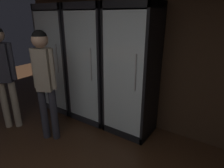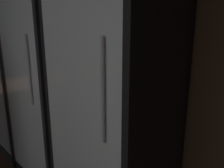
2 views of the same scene
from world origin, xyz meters
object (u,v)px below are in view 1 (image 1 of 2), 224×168
at_px(cooler_far_left, 64,61).
at_px(cooler_left, 94,66).
at_px(cooler_center, 133,73).
at_px(shopper_near, 44,76).
at_px(shopper_far, 3,68).

height_order(cooler_far_left, cooler_left, same).
distance_m(cooler_center, shopper_near, 1.30).
distance_m(cooler_left, shopper_far, 1.44).
height_order(shopper_near, shopper_far, shopper_far).
distance_m(cooler_far_left, cooler_left, 0.76).
height_order(cooler_left, shopper_near, cooler_left).
bearing_deg(cooler_far_left, shopper_near, -56.20).
height_order(cooler_far_left, shopper_near, cooler_far_left).
bearing_deg(cooler_far_left, shopper_far, -99.65).
xyz_separation_m(cooler_left, shopper_far, (-0.95, -1.08, 0.06)).
relative_size(cooler_left, shopper_near, 1.22).
xyz_separation_m(cooler_center, shopper_far, (-1.71, -1.08, 0.06)).
height_order(cooler_far_left, shopper_far, cooler_far_left).
bearing_deg(cooler_left, shopper_far, -131.26).
bearing_deg(cooler_far_left, cooler_center, 0.04).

